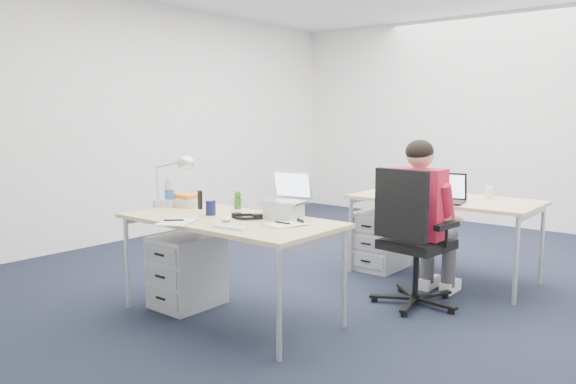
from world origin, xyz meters
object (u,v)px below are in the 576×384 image
at_px(book_stack, 187,200).
at_px(far_cup, 489,193).
at_px(seated_person, 426,221).
at_px(cordless_phone, 200,200).
at_px(water_bottle, 170,191).
at_px(office_chair, 413,267).
at_px(drawer_pedestal_near, 187,270).
at_px(bear_figurine, 238,200).
at_px(dark_laptop, 442,187).
at_px(desk_far, 444,203).
at_px(can_koozie, 211,207).
at_px(drawer_pedestal_far, 380,240).
at_px(wireless_keyboard, 232,227).
at_px(headphones, 247,216).
at_px(silver_laptop, 284,196).
at_px(sunglasses, 300,222).
at_px(computer_mouse, 226,219).
at_px(desk_lamp, 168,181).
at_px(desk_near, 230,225).

distance_m(book_stack, far_cup, 2.63).
xyz_separation_m(seated_person, cordless_phone, (-1.38, -1.11, 0.17)).
relative_size(water_bottle, cordless_phone, 1.77).
bearing_deg(far_cup, office_chair, -99.57).
bearing_deg(cordless_phone, drawer_pedestal_near, -65.60).
height_order(bear_figurine, dark_laptop, dark_laptop).
height_order(office_chair, bear_figurine, office_chair).
height_order(desk_far, can_koozie, can_koozie).
bearing_deg(desk_far, far_cup, 35.04).
bearing_deg(drawer_pedestal_far, wireless_keyboard, -87.65).
bearing_deg(wireless_keyboard, bear_figurine, 125.17).
bearing_deg(book_stack, dark_laptop, 44.40).
height_order(drawer_pedestal_far, cordless_phone, cordless_phone).
height_order(headphones, book_stack, book_stack).
bearing_deg(wireless_keyboard, drawer_pedestal_near, 156.91).
bearing_deg(book_stack, can_koozie, -19.77).
distance_m(desk_far, water_bottle, 2.40).
distance_m(silver_laptop, water_bottle, 1.06).
bearing_deg(office_chair, bear_figurine, -141.37).
distance_m(drawer_pedestal_near, sunglasses, 1.08).
height_order(drawer_pedestal_far, silver_laptop, silver_laptop).
bearing_deg(desk_far, headphones, -110.05).
relative_size(wireless_keyboard, computer_mouse, 2.53).
bearing_deg(book_stack, drawer_pedestal_near, -42.63).
bearing_deg(sunglasses, dark_laptop, 99.68).
bearing_deg(drawer_pedestal_near, bear_figurine, 61.24).
height_order(wireless_keyboard, water_bottle, water_bottle).
height_order(headphones, can_koozie, can_koozie).
relative_size(seated_person, drawer_pedestal_near, 2.30).
distance_m(computer_mouse, headphones, 0.18).
bearing_deg(computer_mouse, bear_figurine, 117.75).
bearing_deg(desk_lamp, can_koozie, 2.34).
height_order(headphones, dark_laptop, dark_laptop).
distance_m(office_chair, water_bottle, 2.01).
bearing_deg(cordless_phone, office_chair, 50.83).
relative_size(headphones, bear_figurine, 1.62).
distance_m(wireless_keyboard, can_koozie, 0.52).
bearing_deg(drawer_pedestal_near, drawer_pedestal_far, 71.92).
bearing_deg(drawer_pedestal_far, sunglasses, -78.66).
xyz_separation_m(bear_figurine, book_stack, (-0.40, -0.17, -0.02)).
xyz_separation_m(desk_near, desk_far, (0.77, 1.92, 0.00)).
bearing_deg(desk_far, silver_laptop, -105.77).
xyz_separation_m(desk_near, headphones, (0.10, 0.08, 0.07)).
xyz_separation_m(desk_near, far_cup, (1.09, 2.14, 0.10)).
bearing_deg(wireless_keyboard, sunglasses, 51.58).
bearing_deg(book_stack, seated_person, 34.73).
distance_m(desk_near, sunglasses, 0.54).
bearing_deg(water_bottle, headphones, 0.13).
distance_m(seated_person, silver_laptop, 1.21).
xyz_separation_m(office_chair, drawer_pedestal_far, (-0.74, 0.79, -0.03)).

